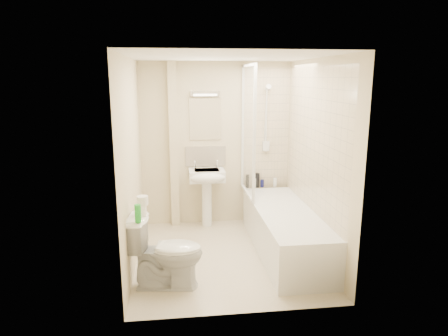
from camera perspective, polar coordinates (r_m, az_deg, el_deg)
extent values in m
plane|color=beige|center=(5.09, 0.35, -12.45)|extent=(2.50, 2.50, 0.00)
cube|color=beige|center=(5.93, -1.19, 3.36)|extent=(2.20, 0.02, 2.40)
cube|color=beige|center=(4.70, -13.07, 0.52)|extent=(0.02, 2.50, 2.40)
cube|color=beige|center=(4.97, 13.06, 1.18)|extent=(0.02, 2.50, 2.40)
cube|color=white|center=(4.61, 0.39, 15.63)|extent=(2.20, 2.50, 0.02)
cube|color=beige|center=(6.00, 5.99, 5.59)|extent=(0.70, 0.01, 1.75)
cube|color=beige|center=(4.97, 12.87, 3.83)|extent=(0.01, 2.10, 1.75)
cube|color=beige|center=(5.84, -7.20, 3.12)|extent=(0.12, 0.12, 2.40)
cube|color=beige|center=(5.93, -2.65, 1.69)|extent=(0.60, 0.02, 0.30)
cube|color=white|center=(5.85, -2.71, 6.98)|extent=(0.46, 0.01, 0.60)
cube|color=silver|center=(5.80, -2.73, 10.59)|extent=(0.42, 0.07, 0.07)
cube|color=white|center=(5.17, 8.66, -8.90)|extent=(0.70, 2.10, 0.55)
cube|color=white|center=(5.09, 8.74, -6.59)|extent=(0.56, 1.96, 0.05)
cube|color=white|center=(5.51, 3.45, 5.24)|extent=(0.01, 0.90, 1.80)
cube|color=silver|center=(5.93, 2.69, 5.79)|extent=(0.04, 0.04, 1.80)
cube|color=silver|center=(5.07, 4.36, 4.57)|extent=(0.04, 0.04, 1.80)
cube|color=silver|center=(5.46, 3.57, 14.44)|extent=(0.04, 0.90, 0.04)
cube|color=silver|center=(5.69, 3.33, -3.58)|extent=(0.04, 0.90, 0.03)
cylinder|color=silver|center=(5.97, 6.07, 6.75)|extent=(0.02, 0.02, 0.90)
cylinder|color=silver|center=(6.03, 5.97, 2.49)|extent=(0.05, 0.05, 0.02)
cylinder|color=silver|center=(5.94, 6.17, 11.07)|extent=(0.05, 0.05, 0.02)
cylinder|color=silver|center=(5.87, 6.32, 11.34)|extent=(0.08, 0.11, 0.11)
cube|color=silver|center=(6.01, 5.99, 3.14)|extent=(0.10, 0.05, 0.14)
cylinder|color=silver|center=(5.93, 5.94, 7.20)|extent=(0.01, 0.13, 0.84)
cylinder|color=white|center=(5.95, -2.47, -5.09)|extent=(0.15, 0.15, 0.69)
cube|color=white|center=(5.80, -2.48, -1.02)|extent=(0.51, 0.39, 0.16)
ellipsoid|color=white|center=(5.64, -2.35, -1.43)|extent=(0.51, 0.22, 0.16)
cube|color=silver|center=(5.79, -2.49, -0.45)|extent=(0.35, 0.26, 0.04)
cylinder|color=white|center=(5.87, -4.21, 0.40)|extent=(0.03, 0.03, 0.10)
cylinder|color=white|center=(5.89, -0.96, 0.49)|extent=(0.03, 0.03, 0.10)
sphere|color=white|center=(5.86, -4.22, 0.92)|extent=(0.04, 0.04, 0.04)
sphere|color=white|center=(5.88, -0.96, 1.00)|extent=(0.04, 0.04, 0.04)
cylinder|color=black|center=(6.02, 3.37, -1.88)|extent=(0.05, 0.05, 0.20)
cylinder|color=silver|center=(6.05, 4.59, -2.09)|extent=(0.05, 0.05, 0.14)
cylinder|color=black|center=(6.05, 4.76, -1.75)|extent=(0.07, 0.07, 0.22)
cylinder|color=#121451|center=(6.08, 5.47, -2.20)|extent=(0.05, 0.05, 0.11)
cylinder|color=white|center=(6.12, 7.30, -2.04)|extent=(0.06, 0.06, 0.13)
imported|color=white|center=(4.32, -8.25, -11.74)|extent=(0.63, 0.87, 0.78)
cylinder|color=white|center=(4.24, -11.80, -5.90)|extent=(0.12, 0.12, 0.11)
cylinder|color=white|center=(4.22, -11.58, -4.56)|extent=(0.12, 0.12, 0.09)
cylinder|color=green|center=(4.04, -12.21, -6.37)|extent=(0.06, 0.06, 0.18)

